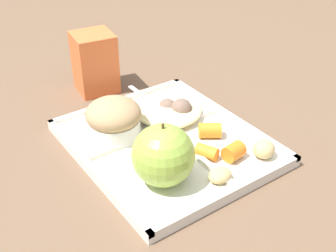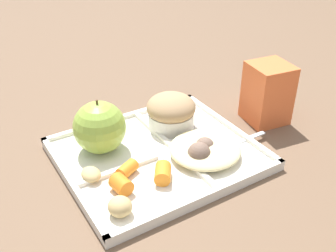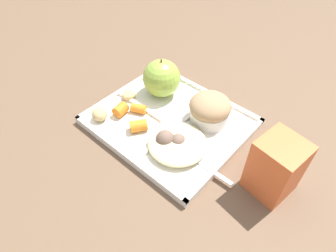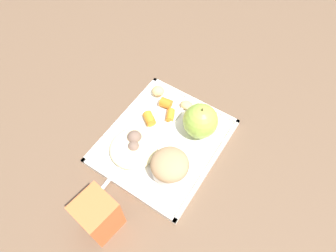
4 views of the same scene
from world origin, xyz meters
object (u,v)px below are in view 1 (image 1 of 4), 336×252
at_px(green_apple, 163,155).
at_px(milk_carton, 96,62).
at_px(plastic_fork, 157,106).
at_px(lunch_tray, 167,144).
at_px(bran_muffin, 114,119).

height_order(green_apple, milk_carton, milk_carton).
distance_m(green_apple, plastic_fork, 0.21).
height_order(lunch_tray, milk_carton, milk_carton).
bearing_deg(green_apple, milk_carton, -11.07).
bearing_deg(milk_carton, green_apple, 177.20).
xyz_separation_m(lunch_tray, plastic_fork, (0.10, -0.05, 0.01)).
relative_size(lunch_tray, bran_muffin, 3.53).
xyz_separation_m(green_apple, milk_carton, (0.31, -0.06, 0.00)).
relative_size(green_apple, milk_carton, 0.82).
xyz_separation_m(plastic_fork, milk_carton, (0.14, 0.04, 0.04)).
distance_m(lunch_tray, green_apple, 0.11).
bearing_deg(bran_muffin, milk_carton, -19.21).
bearing_deg(plastic_fork, bran_muffin, 109.76).
xyz_separation_m(lunch_tray, green_apple, (-0.07, 0.06, 0.05)).
relative_size(bran_muffin, milk_carton, 0.77).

